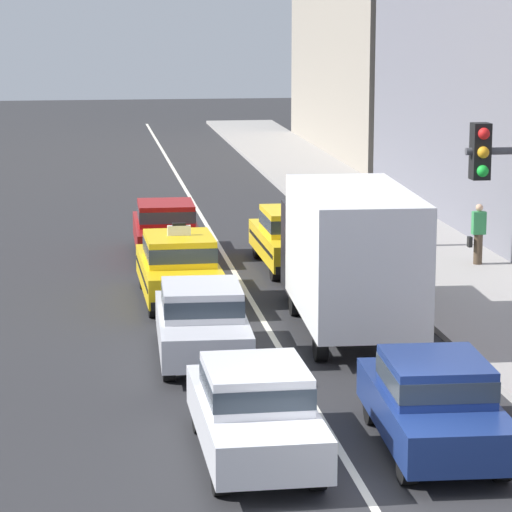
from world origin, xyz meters
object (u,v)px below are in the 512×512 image
sedan_left_nearest (255,409)px  sedan_right_nearest (434,401)px  sedan_left_second (202,320)px  sedan_left_fourth (166,227)px  box_truck_right_second (348,252)px  taxi_right_third (293,237)px  taxi_left_third (179,266)px  pedestrian_by_storefront (405,217)px  pedestrian_trailing (478,234)px

sedan_left_nearest → sedan_right_nearest: bearing=0.0°
sedan_left_second → sedan_left_fourth: 10.96m
box_truck_right_second → taxi_right_third: 6.91m
taxi_left_third → sedan_left_fourth: size_ratio=1.06×
pedestrian_by_storefront → sedan_left_second: bearing=-122.9°
sedan_left_second → sedan_left_fourth: same height
sedan_left_nearest → taxi_left_third: 11.16m
sedan_right_nearest → taxi_right_third: 14.68m
box_truck_right_second → pedestrian_trailing: size_ratio=4.24×
pedestrian_trailing → taxi_left_third: bearing=-162.0°
sedan_left_fourth → sedan_right_nearest: (3.16, -16.84, 0.00)m
box_truck_right_second → pedestrian_by_storefront: size_ratio=4.13×
box_truck_right_second → pedestrian_by_storefront: 9.63m
sedan_left_fourth → sedan_right_nearest: 17.14m
sedan_left_nearest → sedan_right_nearest: size_ratio=0.99×
box_truck_right_second → sedan_left_second: bearing=-150.5°
pedestrian_trailing → sedan_left_second: bearing=-136.2°
sedan_right_nearest → box_truck_right_second: box_truck_right_second is taller
sedan_right_nearest → sedan_left_fourth: bearing=100.6°
sedan_left_fourth → box_truck_right_second: 9.68m
taxi_left_third → sedan_left_nearest: bearing=-88.4°
sedan_left_nearest → sedan_left_second: bearing=92.7°
sedan_left_second → sedan_left_fourth: size_ratio=1.01×
sedan_left_nearest → sedan_left_fourth: bearing=90.8°
pedestrian_by_storefront → pedestrian_trailing: (1.30, -2.86, -0.03)m
box_truck_right_second → pedestrian_by_storefront: box_truck_right_second is taller
taxi_left_third → box_truck_right_second: box_truck_right_second is taller
sedan_left_second → taxi_left_third: (-0.04, 5.26, 0.03)m
sedan_left_nearest → pedestrian_by_storefront: (6.74, 16.72, 0.17)m
taxi_left_third → pedestrian_trailing: bearing=18.0°
sedan_left_nearest → sedan_right_nearest: (2.92, 0.00, 0.00)m
sedan_left_fourth → sedan_right_nearest: same height
box_truck_right_second → taxi_right_third: (-0.05, 6.86, -0.90)m
pedestrian_trailing → sedan_left_fourth: bearing=160.2°
sedan_right_nearest → pedestrian_trailing: pedestrian_trailing is taller
taxi_right_third → pedestrian_trailing: size_ratio=2.76×
sedan_left_fourth → pedestrian_by_storefront: (6.98, -0.13, 0.17)m
sedan_left_nearest → pedestrian_trailing: bearing=59.9°
pedestrian_by_storefront → pedestrian_trailing: pedestrian_by_storefront is taller
sedan_left_fourth → pedestrian_by_storefront: size_ratio=2.54×
taxi_right_third → sedan_left_second: bearing=-111.0°
sedan_left_nearest → pedestrian_by_storefront: size_ratio=2.54×
taxi_left_third → pedestrian_trailing: (8.36, 2.71, 0.10)m
sedan_right_nearest → box_truck_right_second: size_ratio=0.62×
sedan_left_fourth → sedan_right_nearest: size_ratio=0.99×
taxi_right_third → pedestrian_trailing: bearing=-9.3°
sedan_left_fourth → box_truck_right_second: size_ratio=0.61×
sedan_right_nearest → pedestrian_by_storefront: size_ratio=2.57×
sedan_left_fourth → pedestrian_by_storefront: bearing=-1.0°
sedan_left_nearest → taxi_right_third: 15.00m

